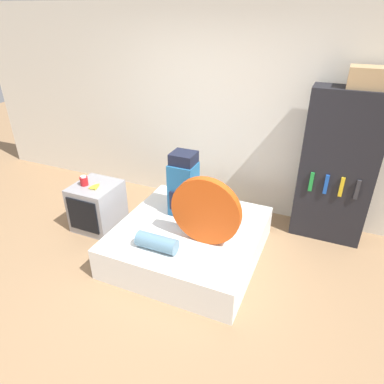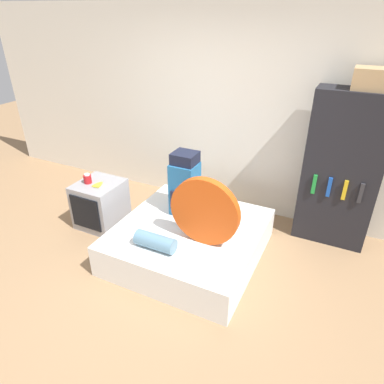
# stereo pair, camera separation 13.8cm
# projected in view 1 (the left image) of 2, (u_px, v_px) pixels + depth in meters

# --- Properties ---
(ground_plane) EXTENTS (16.00, 16.00, 0.00)m
(ground_plane) POSITION_uv_depth(u_px,v_px,m) (156.00, 293.00, 3.42)
(ground_plane) COLOR #997551
(wall_back) EXTENTS (8.00, 0.05, 2.60)m
(wall_back) POSITION_uv_depth(u_px,v_px,m) (226.00, 114.00, 4.42)
(wall_back) COLOR silver
(wall_back) RESTS_ON ground_plane
(bed) EXTENTS (1.53, 1.58, 0.37)m
(bed) POSITION_uv_depth(u_px,v_px,m) (189.00, 241.00, 3.88)
(bed) COLOR white
(bed) RESTS_ON ground_plane
(backpack) EXTENTS (0.29, 0.30, 0.75)m
(backpack) POSITION_uv_depth(u_px,v_px,m) (183.00, 185.00, 3.90)
(backpack) COLOR #23669E
(backpack) RESTS_ON bed
(tent_bag) EXTENTS (0.73, 0.08, 0.73)m
(tent_bag) POSITION_uv_depth(u_px,v_px,m) (206.00, 211.00, 3.39)
(tent_bag) COLOR #D14C14
(tent_bag) RESTS_ON bed
(sleeping_roll) EXTENTS (0.43, 0.16, 0.16)m
(sleeping_roll) POSITION_uv_depth(u_px,v_px,m) (157.00, 243.00, 3.41)
(sleeping_roll) COLOR #5B849E
(sleeping_roll) RESTS_ON bed
(television) EXTENTS (0.53, 0.57, 0.59)m
(television) POSITION_uv_depth(u_px,v_px,m) (97.00, 206.00, 4.34)
(television) COLOR #939399
(television) RESTS_ON ground_plane
(canister) EXTENTS (0.10, 0.10, 0.12)m
(canister) POSITION_uv_depth(u_px,v_px,m) (84.00, 181.00, 4.18)
(canister) COLOR #B2191E
(canister) RESTS_ON television
(banana_bunch) EXTENTS (0.12, 0.16, 0.03)m
(banana_bunch) POSITION_uv_depth(u_px,v_px,m) (95.00, 186.00, 4.14)
(banana_bunch) COLOR yellow
(banana_bunch) RESTS_ON television
(bookshelf) EXTENTS (0.81, 0.36, 1.80)m
(bookshelf) POSITION_uv_depth(u_px,v_px,m) (337.00, 168.00, 3.89)
(bookshelf) COLOR black
(bookshelf) RESTS_ON ground_plane
(cardboard_box) EXTENTS (0.38, 0.28, 0.21)m
(cardboard_box) POSITION_uv_depth(u_px,v_px,m) (369.00, 77.00, 3.39)
(cardboard_box) COLOR tan
(cardboard_box) RESTS_ON bookshelf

